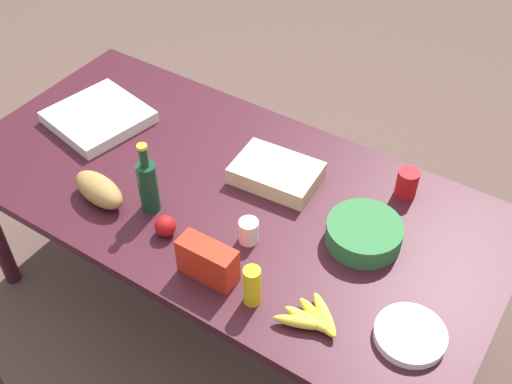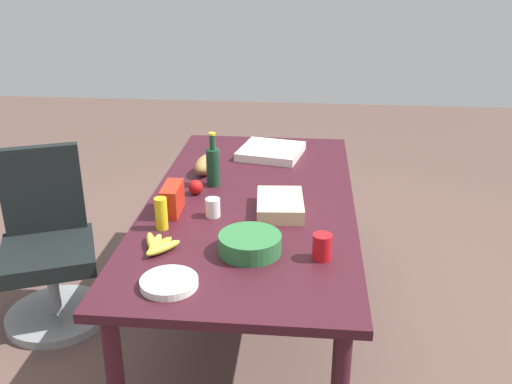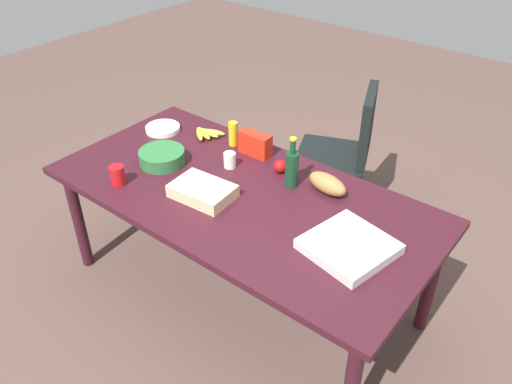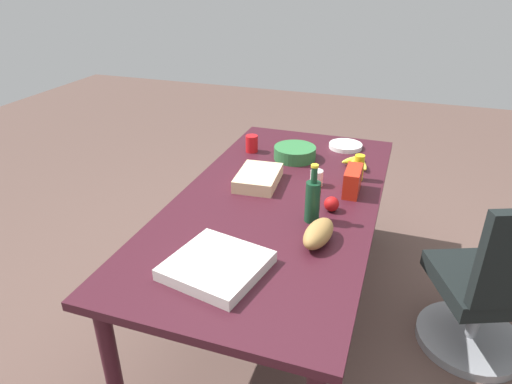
% 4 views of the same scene
% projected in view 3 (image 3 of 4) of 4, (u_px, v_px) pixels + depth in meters
% --- Properties ---
extents(ground_plane, '(10.00, 10.00, 0.00)m').
position_uv_depth(ground_plane, '(243.00, 292.00, 3.21)').
color(ground_plane, brown).
extents(conference_table, '(2.11, 1.04, 0.75)m').
position_uv_depth(conference_table, '(241.00, 203.00, 2.82)').
color(conference_table, '#3A131E').
rests_on(conference_table, ground).
extents(office_chair, '(0.63, 0.63, 0.95)m').
position_uv_depth(office_chair, '(338.00, 166.00, 3.73)').
color(office_chair, gray).
rests_on(office_chair, ground).
extents(apple_red, '(0.08, 0.08, 0.08)m').
position_uv_depth(apple_red, '(280.00, 166.00, 2.92)').
color(apple_red, '#B01213').
rests_on(apple_red, conference_table).
extents(banana_bunch, '(0.21, 0.18, 0.04)m').
position_uv_depth(banana_bunch, '(206.00, 133.00, 3.27)').
color(banana_bunch, yellow).
rests_on(banana_bunch, conference_table).
extents(paper_cup, '(0.07, 0.07, 0.09)m').
position_uv_depth(paper_cup, '(230.00, 160.00, 2.97)').
color(paper_cup, white).
rests_on(paper_cup, conference_table).
extents(sheet_cake, '(0.34, 0.24, 0.07)m').
position_uv_depth(sheet_cake, '(203.00, 191.00, 2.73)').
color(sheet_cake, beige).
rests_on(sheet_cake, conference_table).
extents(chip_bag_red, '(0.20, 0.08, 0.14)m').
position_uv_depth(chip_bag_red, '(255.00, 144.00, 3.07)').
color(chip_bag_red, red).
rests_on(chip_bag_red, conference_table).
extents(pizza_box, '(0.42, 0.42, 0.05)m').
position_uv_depth(pizza_box, '(349.00, 246.00, 2.38)').
color(pizza_box, silver).
rests_on(pizza_box, conference_table).
extents(bread_loaf, '(0.25, 0.15, 0.10)m').
position_uv_depth(bread_loaf, '(327.00, 184.00, 2.76)').
color(bread_loaf, olive).
rests_on(bread_loaf, conference_table).
extents(wine_bottle, '(0.09, 0.09, 0.29)m').
position_uv_depth(wine_bottle, '(292.00, 168.00, 2.77)').
color(wine_bottle, '#143B24').
rests_on(wine_bottle, conference_table).
extents(salad_bowl, '(0.30, 0.30, 0.08)m').
position_uv_depth(salad_bowl, '(162.00, 157.00, 3.00)').
color(salad_bowl, '#2C6C38').
rests_on(salad_bowl, conference_table).
extents(red_solo_cup, '(0.10, 0.10, 0.11)m').
position_uv_depth(red_solo_cup, '(118.00, 175.00, 2.82)').
color(red_solo_cup, red).
rests_on(red_solo_cup, conference_table).
extents(paper_plate_stack, '(0.26, 0.26, 0.03)m').
position_uv_depth(paper_plate_stack, '(163.00, 129.00, 3.35)').
color(paper_plate_stack, white).
rests_on(paper_plate_stack, conference_table).
extents(mustard_bottle, '(0.07, 0.07, 0.15)m').
position_uv_depth(mustard_bottle, '(233.00, 134.00, 3.16)').
color(mustard_bottle, yellow).
rests_on(mustard_bottle, conference_table).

